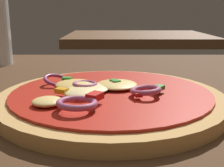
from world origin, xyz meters
name	(u,v)px	position (x,y,z in m)	size (l,w,h in m)	color
dining_table	(99,121)	(0.00, 0.00, 0.02)	(1.19, 0.80, 0.04)	#4C301C
pizza	(110,96)	(0.01, 0.00, 0.05)	(0.26, 0.26, 0.03)	tan
background_table	(139,38)	(0.14, 1.06, 0.02)	(0.65, 0.52, 0.04)	brown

